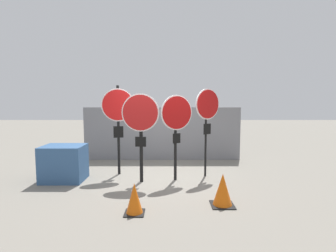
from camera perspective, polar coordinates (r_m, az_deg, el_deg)
ground_plane at (r=6.90m, az=-1.54°, el=-11.16°), size 40.00×40.00×0.00m
fence_back at (r=8.77m, az=-1.16°, el=-1.67°), size 5.22×0.12×1.76m
stop_sign_0 at (r=7.02m, az=-10.68°, el=2.90°), size 0.86×0.19×2.38m
stop_sign_1 at (r=6.28m, az=-5.86°, el=1.02°), size 0.90×0.18×2.15m
stop_sign_2 at (r=6.40m, az=1.99°, el=1.30°), size 0.77×0.43×2.12m
stop_sign_3 at (r=6.79m, az=8.70°, el=3.29°), size 0.66×0.47×2.29m
traffic_cone_0 at (r=5.20m, az=11.94°, el=-13.44°), size 0.44×0.44×0.62m
traffic_cone_1 at (r=4.81m, az=-7.20°, el=-15.40°), size 0.35×0.35×0.55m
storage_crate at (r=7.04m, az=-21.58°, el=-7.51°), size 1.00×0.79×0.88m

